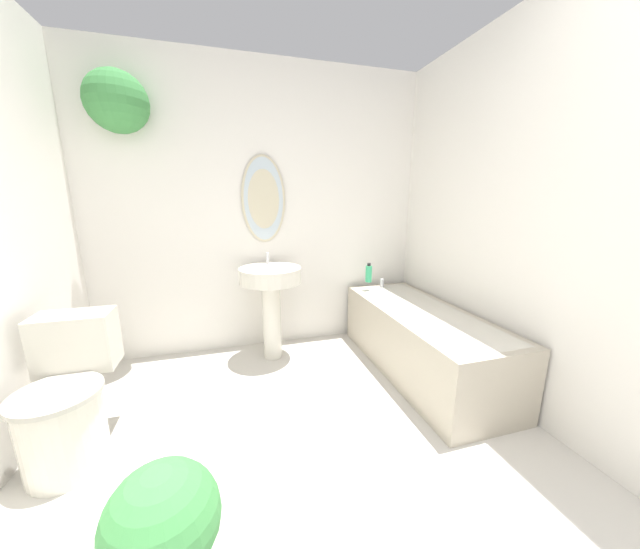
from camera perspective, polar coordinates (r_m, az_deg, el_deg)
name	(u,v)px	position (r m, az deg, el deg)	size (l,w,h in m)	color
wall_back	(246,199)	(2.81, -12.94, 13.00)	(2.89, 0.41, 2.40)	silver
wall_right	(530,217)	(2.29, 33.30, 8.52)	(0.06, 2.72, 2.40)	silver
toilet	(68,400)	(2.14, -38.22, -17.14)	(0.38, 0.58, 0.71)	beige
pedestal_sink	(271,290)	(2.63, -8.75, -2.80)	(0.50, 0.50, 0.87)	beige
bathtub	(420,339)	(2.62, 17.43, -10.83)	(0.60, 1.54, 0.57)	#B2A893
shampoo_bottle	(369,273)	(2.93, 8.65, 0.19)	(0.06, 0.06, 0.17)	#38B275
potted_plant	(164,529)	(1.42, -25.97, -35.58)	(0.36, 0.36, 0.48)	silver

